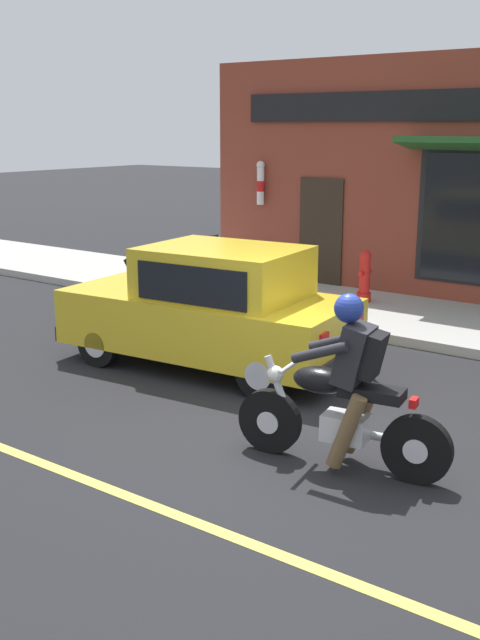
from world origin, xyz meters
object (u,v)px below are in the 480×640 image
fire_hydrant (365,277)px  trash_bin (203,260)px  motorcycle_with_rider (344,397)px  car_hatchback (212,309)px

fire_hydrant → trash_bin: size_ratio=0.90×
fire_hydrant → trash_bin: 3.03m
motorcycle_with_rider → fire_hydrant: 6.16m
fire_hydrant → trash_bin: (-0.63, 2.96, 0.06)m
car_hatchback → fire_hydrant: bearing=-2.5°
motorcycle_with_rider → car_hatchback: (1.64, 2.77, 0.09)m
car_hatchback → trash_bin: size_ratio=3.99×
motorcycle_with_rider → trash_bin: size_ratio=2.05×
motorcycle_with_rider → car_hatchback: bearing=59.4°
motorcycle_with_rider → fire_hydrant: (5.59, 2.60, -0.11)m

